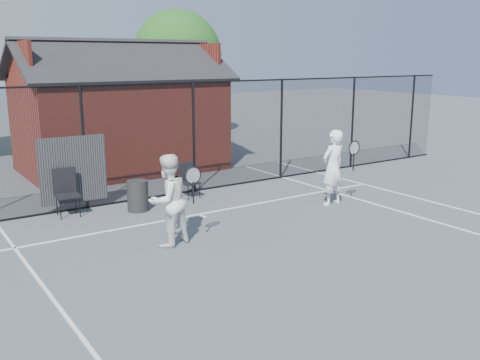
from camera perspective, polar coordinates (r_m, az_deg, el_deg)
ground at (r=10.27m, az=4.05°, el=-7.66°), size 80.00×80.00×0.00m
court_lines at (r=9.34m, az=9.12°, el=-9.92°), size 11.02×18.00×0.01m
fence at (r=13.93m, az=-9.64°, el=3.84°), size 22.04×3.00×3.00m
clubhouse at (r=17.87m, az=-12.67°, el=6.21°), size 6.50×4.36×4.19m
tree_right at (r=24.84m, az=-6.71°, el=13.10°), size 3.97×3.97×5.70m
player_front at (r=13.42m, az=9.90°, el=1.33°), size 0.86×0.65×1.89m
player_back at (r=10.44m, az=-7.68°, el=-2.16°), size 1.05×0.88×1.81m
chair_left at (r=12.97m, az=-17.94°, el=-1.37°), size 0.56×0.58×1.08m
chair_right at (r=14.01m, az=-5.36°, el=-0.12°), size 0.47×0.49×0.91m
waste_bin at (r=13.04m, az=-10.85°, el=-1.66°), size 0.58×0.58×0.74m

